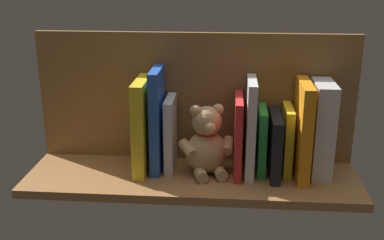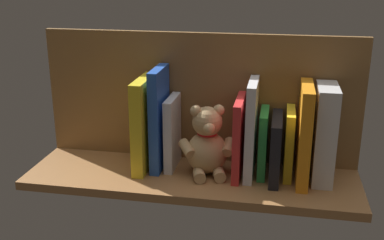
{
  "view_description": "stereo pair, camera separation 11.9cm",
  "coord_description": "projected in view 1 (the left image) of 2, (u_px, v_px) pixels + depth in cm",
  "views": [
    {
      "loc": [
        -9.26,
        112.59,
        52.7
      ],
      "look_at": [
        0.0,
        0.0,
        14.78
      ],
      "focal_mm": 44.41,
      "sensor_mm": 36.0,
      "label": 1
    },
    {
      "loc": [
        -21.06,
        110.99,
        52.7
      ],
      "look_at": [
        0.0,
        0.0,
        14.78
      ],
      "focal_mm": 44.41,
      "sensor_mm": 36.0,
      "label": 2
    }
  ],
  "objects": [
    {
      "name": "teddy_bear",
      "position": [
        207.0,
        143.0,
        1.22
      ],
      "size": [
        14.4,
        13.8,
        18.49
      ],
      "rotation": [
        0.0,
        0.0,
        0.29
      ],
      "color": "tan",
      "rests_on": "ground_plane"
    },
    {
      "name": "book_0",
      "position": [
        302.0,
        130.0,
        1.19
      ],
      "size": [
        2.85,
        16.19,
        24.65
      ],
      "primitive_type": "cube",
      "color": "orange",
      "rests_on": "ground_plane"
    },
    {
      "name": "dictionary_thick_white",
      "position": [
        321.0,
        129.0,
        1.2
      ],
      "size": [
        5.03,
        13.14,
        24.32
      ],
      "primitive_type": "cube",
      "color": "silver",
      "rests_on": "ground_plane"
    },
    {
      "name": "book_3",
      "position": [
        261.0,
        140.0,
        1.23
      ],
      "size": [
        2.02,
        11.95,
        16.99
      ],
      "primitive_type": "cube",
      "color": "green",
      "rests_on": "ground_plane"
    },
    {
      "name": "book_8",
      "position": [
        142.0,
        126.0,
        1.23
      ],
      "size": [
        3.26,
        15.59,
        24.43
      ],
      "primitive_type": "cube",
      "rotation": [
        0.0,
        -0.01,
        0.0
      ],
      "color": "yellow",
      "rests_on": "ground_plane"
    },
    {
      "name": "book_5",
      "position": [
        238.0,
        135.0,
        1.22
      ],
      "size": [
        1.92,
        15.17,
        20.35
      ],
      "primitive_type": "cube",
      "color": "red",
      "rests_on": "ground_plane"
    },
    {
      "name": "shelf_back_panel",
      "position": [
        195.0,
        97.0,
        1.29
      ],
      "size": [
        85.64,
        1.5,
        35.12
      ],
      "primitive_type": "cube",
      "color": "brown",
      "rests_on": "ground_plane"
    },
    {
      "name": "book_2",
      "position": [
        275.0,
        145.0,
        1.21
      ],
      "size": [
        2.54,
        15.84,
        16.05
      ],
      "primitive_type": "cube",
      "color": "black",
      "rests_on": "ground_plane"
    },
    {
      "name": "book_1",
      "position": [
        287.0,
        140.0,
        1.23
      ],
      "size": [
        2.08,
        11.9,
        17.58
      ],
      "primitive_type": "cube",
      "color": "yellow",
      "rests_on": "ground_plane"
    },
    {
      "name": "book_6",
      "position": [
        171.0,
        133.0,
        1.25
      ],
      "size": [
        2.21,
        11.78,
        19.24
      ],
      "primitive_type": "cube",
      "color": "silver",
      "rests_on": "ground_plane"
    },
    {
      "name": "book_7",
      "position": [
        157.0,
        120.0,
        1.23
      ],
      "size": [
        2.49,
        13.23,
        26.97
      ],
      "primitive_type": "cube",
      "color": "blue",
      "rests_on": "ground_plane"
    },
    {
      "name": "ground_plane",
      "position": [
        192.0,
        177.0,
        1.24
      ],
      "size": [
        85.64,
        26.45,
        2.2
      ],
      "primitive_type": "cube",
      "color": "#9E6B3D"
    },
    {
      "name": "book_4",
      "position": [
        250.0,
        127.0,
        1.21
      ],
      "size": [
        2.39,
        14.34,
        24.82
      ],
      "primitive_type": "cube",
      "rotation": [
        0.0,
        -0.01,
        0.0
      ],
      "color": "silver",
      "rests_on": "ground_plane"
    }
  ]
}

